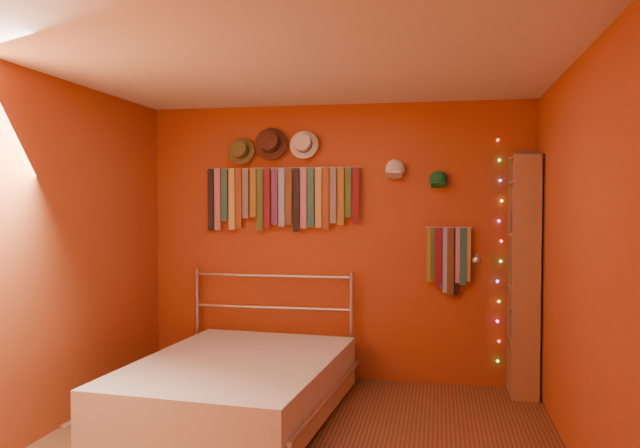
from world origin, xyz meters
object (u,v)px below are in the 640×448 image
Objects in this scene: reading_lamp at (477,260)px; bed at (236,385)px; bookshelf at (529,274)px; tie_rack at (281,196)px.

bed is at bearing -153.96° from reading_lamp.
reading_lamp is at bearing -175.33° from bookshelf.
tie_rack is 0.72× the size of bookshelf.
tie_rack is 1.83m from reading_lamp.
reading_lamp reaches higher than bed.
bed is (-2.24, -0.92, -0.79)m from bookshelf.
tie_rack reaches higher than reading_lamp.
bed is (-1.81, -0.88, -0.90)m from reading_lamp.
reading_lamp is 2.20m from bed.
tie_rack is 0.69× the size of bed.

